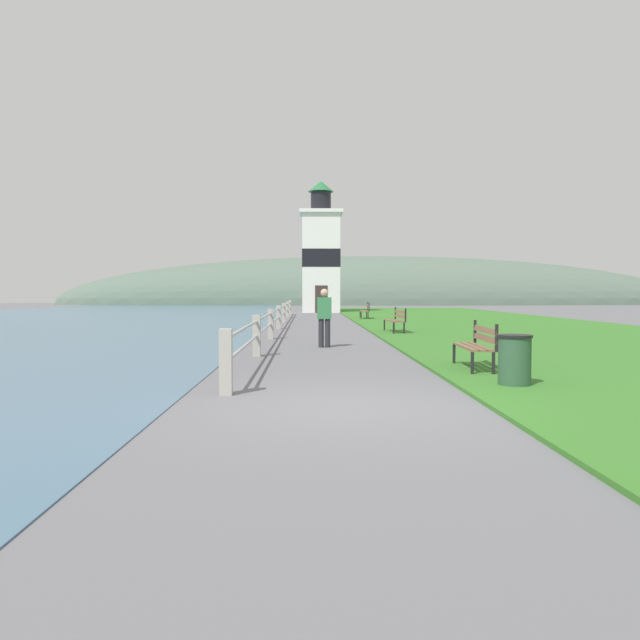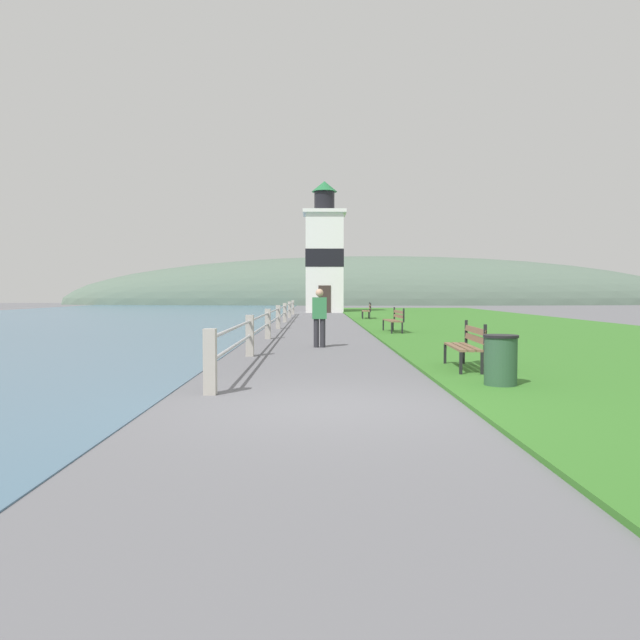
% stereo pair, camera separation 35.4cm
% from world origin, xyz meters
% --- Properties ---
extents(ground_plane, '(160.00, 160.00, 0.00)m').
position_xyz_m(ground_plane, '(0.00, 0.00, 0.00)').
color(ground_plane, slate).
extents(grass_verge, '(12.00, 59.83, 0.06)m').
position_xyz_m(grass_verge, '(7.81, 19.94, 0.03)').
color(grass_verge, '#387528').
rests_on(grass_verge, ground_plane).
extents(water_strip, '(24.00, 95.73, 0.01)m').
position_xyz_m(water_strip, '(-14.31, 19.94, 0.01)').
color(water_strip, '#476B84').
rests_on(water_strip, ground_plane).
extents(seawall_railing, '(0.18, 33.08, 0.97)m').
position_xyz_m(seawall_railing, '(-1.71, 17.45, 0.57)').
color(seawall_railing, '#A8A399').
rests_on(seawall_railing, ground_plane).
extents(park_bench_near, '(0.54, 1.73, 0.94)m').
position_xyz_m(park_bench_near, '(2.69, 3.61, 0.54)').
color(park_bench_near, brown).
rests_on(park_bench_near, ground_plane).
extents(park_bench_midway, '(0.57, 1.95, 0.94)m').
position_xyz_m(park_bench_midway, '(2.71, 14.51, 0.54)').
color(park_bench_midway, brown).
rests_on(park_bench_midway, ground_plane).
extents(park_bench_far, '(0.57, 1.90, 0.94)m').
position_xyz_m(park_bench_far, '(2.69, 26.23, 0.54)').
color(park_bench_far, brown).
rests_on(park_bench_far, ground_plane).
extents(lighthouse, '(3.18, 3.18, 9.77)m').
position_xyz_m(lighthouse, '(0.48, 38.68, 4.25)').
color(lighthouse, white).
rests_on(lighthouse, ground_plane).
extents(person_strolling, '(0.39, 0.22, 1.59)m').
position_xyz_m(person_strolling, '(-0.06, 8.84, 0.86)').
color(person_strolling, '#28282D').
rests_on(person_strolling, ground_plane).
extents(trash_bin, '(0.54, 0.54, 0.84)m').
position_xyz_m(trash_bin, '(2.70, 1.52, 0.42)').
color(trash_bin, '#2D5138').
rests_on(trash_bin, ground_plane).
extents(distant_hillside, '(80.00, 16.00, 12.00)m').
position_xyz_m(distant_hillside, '(8.00, 69.89, 0.00)').
color(distant_hillside, '#566B5B').
rests_on(distant_hillside, ground_plane).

